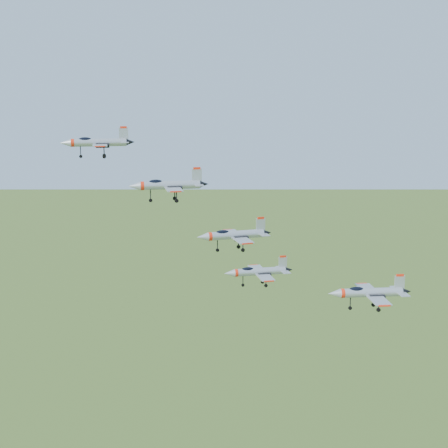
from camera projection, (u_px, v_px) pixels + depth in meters
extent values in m
cylinder|color=#A0A7AD|center=(99.00, 142.00, 111.56)|extent=(9.79, 1.53, 1.41)
cone|color=#A0A7AD|center=(65.00, 143.00, 110.49)|extent=(1.97, 1.43, 1.41)
cone|color=black|center=(131.00, 142.00, 112.59)|extent=(1.53, 1.22, 1.20)
ellipsoid|color=black|center=(85.00, 140.00, 111.02)|extent=(2.40, 1.04, 0.90)
cube|color=#A0A7AD|center=(100.00, 145.00, 108.73)|extent=(2.55, 4.81, 0.15)
cube|color=#A0A7AD|center=(100.00, 143.00, 114.58)|extent=(2.55, 4.81, 0.15)
cube|color=#A0A7AD|center=(124.00, 134.00, 112.08)|extent=(1.63, 0.15, 2.28)
cube|color=red|center=(123.00, 127.00, 111.83)|extent=(1.20, 0.17, 0.38)
cylinder|color=#A0A7AD|center=(170.00, 185.00, 105.93)|extent=(10.15, 1.49, 1.46)
cone|color=#A0A7AD|center=(134.00, 186.00, 104.73)|extent=(2.03, 1.47, 1.46)
cone|color=black|center=(204.00, 184.00, 107.08)|extent=(1.58, 1.25, 1.25)
ellipsoid|color=black|center=(156.00, 182.00, 105.33)|extent=(2.48, 1.06, 0.93)
cube|color=#A0A7AD|center=(174.00, 189.00, 103.00)|extent=(2.61, 4.97, 0.16)
cube|color=#A0A7AD|center=(169.00, 184.00, 109.06)|extent=(2.61, 4.97, 0.16)
cube|color=#A0A7AD|center=(197.00, 175.00, 106.53)|extent=(1.69, 0.14, 2.37)
cube|color=red|center=(197.00, 168.00, 106.28)|extent=(1.24, 0.16, 0.39)
cylinder|color=#A0A7AD|center=(236.00, 235.00, 92.03)|extent=(8.60, 1.99, 1.23)
cone|color=#A0A7AD|center=(202.00, 237.00, 90.60)|extent=(1.81, 1.38, 1.23)
cone|color=black|center=(267.00, 233.00, 93.41)|extent=(1.41, 1.16, 1.05)
ellipsoid|color=black|center=(222.00, 233.00, 91.36)|extent=(2.15, 1.07, 0.78)
cube|color=#A0A7AD|center=(243.00, 240.00, 89.65)|extent=(2.54, 4.34, 0.13)
cube|color=#A0A7AD|center=(232.00, 233.00, 94.62)|extent=(2.54, 4.34, 0.13)
cube|color=#A0A7AD|center=(261.00, 225.00, 92.86)|extent=(1.42, 0.24, 1.99)
cube|color=red|center=(261.00, 218.00, 92.65)|extent=(1.05, 0.23, 0.33)
cylinder|color=#A0A7AD|center=(260.00, 271.00, 116.41)|extent=(9.78, 1.52, 1.41)
cone|color=#A0A7AD|center=(229.00, 273.00, 115.22)|extent=(1.97, 1.43, 1.41)
cone|color=black|center=(289.00, 270.00, 117.57)|extent=(1.53, 1.22, 1.20)
ellipsoid|color=black|center=(248.00, 269.00, 115.82)|extent=(2.40, 1.04, 0.89)
cube|color=#A0A7AD|center=(265.00, 277.00, 113.61)|extent=(2.55, 4.80, 0.15)
cube|color=#A0A7AD|center=(257.00, 268.00, 119.42)|extent=(2.55, 4.80, 0.15)
cube|color=#A0A7AD|center=(283.00, 263.00, 117.03)|extent=(1.63, 0.15, 2.28)
cube|color=red|center=(283.00, 256.00, 116.79)|extent=(1.19, 0.17, 0.38)
cylinder|color=#A0A7AD|center=(371.00, 292.00, 97.85)|extent=(9.99, 2.49, 1.43)
cone|color=#A0A7AD|center=(334.00, 294.00, 97.33)|extent=(2.12, 1.64, 1.43)
cone|color=black|center=(406.00, 291.00, 98.36)|extent=(1.66, 1.37, 1.21)
ellipsoid|color=black|center=(356.00, 290.00, 97.53)|extent=(2.52, 1.28, 0.91)
cube|color=#A0A7AD|center=(379.00, 300.00, 94.92)|extent=(3.04, 5.08, 0.15)
cube|color=#A0A7AD|center=(366.00, 288.00, 100.93)|extent=(3.04, 5.08, 0.15)
cube|color=#A0A7AD|center=(400.00, 283.00, 97.95)|extent=(1.65, 0.31, 2.31)
cube|color=red|center=(400.00, 275.00, 97.71)|extent=(1.22, 0.28, 0.38)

